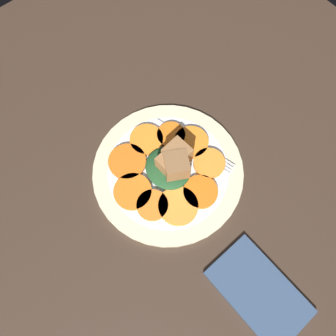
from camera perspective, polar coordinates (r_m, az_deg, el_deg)
The scene contains 14 objects.
table_slab at distance 65.92cm, azimuth 0.00°, elevation -0.98°, with size 120.00×120.00×2.00cm, color #38281E.
plate at distance 64.49cm, azimuth 0.00°, elevation -0.51°, with size 29.64×29.64×1.05cm.
carrot_slice_0 at distance 66.02cm, azimuth 4.07°, elevation 4.54°, with size 6.95×6.95×0.89cm, color orange.
carrot_slice_1 at distance 66.55cm, azimuth 0.55°, elevation 5.77°, with size 5.77×5.77×0.89cm, color orange.
carrot_slice_2 at distance 66.24cm, azimuth -3.77°, elevation 4.99°, with size 6.75×6.75×0.89cm, color orange.
carrot_slice_3 at distance 64.62cm, azimuth -7.11°, elevation 1.13°, with size 7.45×7.45×0.89cm, color orange.
carrot_slice_4 at distance 62.40cm, azimuth -6.18°, elevation -4.10°, with size 7.26×7.26×0.89cm, color orange.
carrot_slice_5 at distance 61.38cm, azimuth -2.73°, elevation -6.48°, with size 5.96×5.96×0.89cm, color orange.
carrot_slice_6 at distance 61.30cm, azimuth 1.79°, elevation -6.62°, with size 7.51×7.51×0.89cm, color orange.
carrot_slice_7 at distance 62.33cm, azimuth 5.68°, elevation -4.14°, with size 6.60×6.60×0.89cm, color orange.
carrot_slice_8 at distance 64.50cm, azimuth 7.19°, elevation 0.86°, with size 6.26×6.26×0.89cm, color orange.
center_pile at distance 61.49cm, azimuth 0.63°, elevation 0.77°, with size 9.30×8.68×6.37cm.
fork at distance 65.95cm, azimuth 4.72°, elevation 3.81°, with size 18.35×5.88×0.40cm.
napkin at distance 62.45cm, azimuth 15.56°, elevation -20.06°, with size 17.20×10.32×0.80cm.
Camera 1 is at (-17.28, 14.96, 62.83)cm, focal length 35.00 mm.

